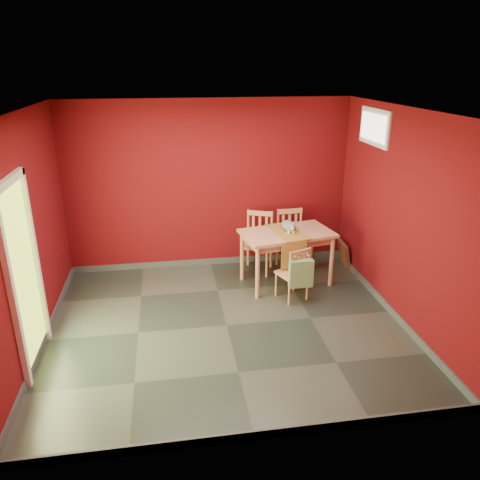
{
  "coord_description": "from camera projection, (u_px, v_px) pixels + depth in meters",
  "views": [
    {
      "loc": [
        -0.67,
        -5.23,
        3.2
      ],
      "look_at": [
        0.25,
        0.45,
        1.0
      ],
      "focal_mm": 35.0,
      "sensor_mm": 36.0,
      "label": 1
    }
  ],
  "objects": [
    {
      "name": "room_shell",
      "position": [
        226.0,
        322.0,
        6.04
      ],
      "size": [
        4.5,
        4.5,
        4.5
      ],
      "color": "#5D090E",
      "rests_on": "ground"
    },
    {
      "name": "table_runner",
      "position": [
        289.0,
        239.0,
        6.84
      ],
      "size": [
        0.53,
        0.88,
        0.41
      ],
      "color": "#A6702A",
      "rests_on": "dining_table"
    },
    {
      "name": "ground",
      "position": [
        227.0,
        325.0,
        6.06
      ],
      "size": [
        4.5,
        4.5,
        0.0
      ],
      "primitive_type": "plane",
      "color": "#2D342D",
      "rests_on": "ground"
    },
    {
      "name": "dining_table",
      "position": [
        287.0,
        238.0,
        6.98
      ],
      "size": [
        1.45,
        1.01,
        0.83
      ],
      "color": "tan",
      "rests_on": "ground"
    },
    {
      "name": "chair_far_right",
      "position": [
        292.0,
        239.0,
        7.6
      ],
      "size": [
        0.47,
        0.47,
        0.97
      ],
      "color": "tan",
      "rests_on": "ground"
    },
    {
      "name": "chair_far_left",
      "position": [
        258.0,
        242.0,
        7.51
      ],
      "size": [
        0.59,
        0.59,
        0.97
      ],
      "color": "tan",
      "rests_on": "ground"
    },
    {
      "name": "window",
      "position": [
        374.0,
        127.0,
        6.48
      ],
      "size": [
        0.05,
        0.9,
        0.5
      ],
      "color": "white",
      "rests_on": "room_shell"
    },
    {
      "name": "tote_bag",
      "position": [
        301.0,
        273.0,
        6.4
      ],
      "size": [
        0.33,
        0.19,
        0.46
      ],
      "color": "#6C8B59",
      "rests_on": "chair_near"
    },
    {
      "name": "outlet_plate",
      "position": [
        303.0,
        242.0,
        8.03
      ],
      "size": [
        0.08,
        0.02,
        0.12
      ],
      "primitive_type": "cube",
      "color": "silver",
      "rests_on": "room_shell"
    },
    {
      "name": "cat",
      "position": [
        289.0,
        224.0,
        6.98
      ],
      "size": [
        0.39,
        0.45,
        0.2
      ],
      "primitive_type": null,
      "rotation": [
        0.0,
        0.0,
        0.54
      ],
      "color": "slate",
      "rests_on": "table_runner"
    },
    {
      "name": "chair_near",
      "position": [
        294.0,
        273.0,
        6.6
      ],
      "size": [
        0.48,
        0.48,
        0.8
      ],
      "color": "tan",
      "rests_on": "ground"
    },
    {
      "name": "picture_frame",
      "position": [
        344.0,
        254.0,
        7.77
      ],
      "size": [
        0.16,
        0.42,
        0.41
      ],
      "color": "brown",
      "rests_on": "ground"
    },
    {
      "name": "doorway",
      "position": [
        23.0,
        270.0,
        4.96
      ],
      "size": [
        0.06,
        1.01,
        2.13
      ],
      "color": "#B7D838",
      "rests_on": "ground"
    }
  ]
}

